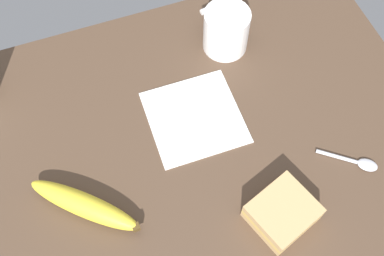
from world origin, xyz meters
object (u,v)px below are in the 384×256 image
coffee_mug_black (226,30)px  paper_napkin (195,117)px  spoon (357,162)px  banana (84,205)px  sandwich_main (282,213)px

coffee_mug_black → paper_napkin: (-11.77, -14.09, -4.60)cm
coffee_mug_black → spoon: size_ratio=1.20×
paper_napkin → coffee_mug_black: bearing=50.1°
paper_napkin → banana: bearing=-155.9°
sandwich_main → spoon: sandwich_main is taller
sandwich_main → banana: 32.86cm
banana → paper_napkin: (23.41, 10.46, -1.83)cm
banana → paper_napkin: 25.71cm
sandwich_main → spoon: (17.02, 4.34, -1.82)cm
coffee_mug_black → paper_napkin: 18.92cm
coffee_mug_black → paper_napkin: bearing=-129.9°
coffee_mug_black → spoon: (12.23, -32.72, -4.36)cm
spoon → paper_napkin: bearing=142.2°
spoon → paper_napkin: (-23.99, 18.64, -0.23)cm
coffee_mug_black → banana: bearing=-145.1°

